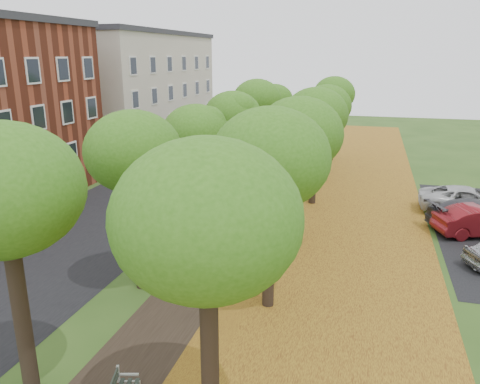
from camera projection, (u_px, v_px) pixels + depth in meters
The scene contains 8 objects.
street_asphalt at pixel (131, 204), 27.14m from camera, with size 8.00×70.00×0.01m, color black.
footpath at pixel (256, 215), 25.20m from camera, with size 3.20×70.00×0.01m, color black.
leaf_verge at pixel (351, 224), 23.91m from camera, with size 7.50×70.00×0.01m, color #B28720.
tree_row_west at pixel (216, 121), 24.35m from camera, with size 3.49×33.49×6.55m.
tree_row_east at pixel (308, 124), 23.11m from camera, with size 3.49×33.49×6.55m.
building_cream at pixel (129, 88), 44.74m from camera, with size 10.30×20.30×10.40m.
car_grey at pixel (477, 214), 23.21m from camera, with size 2.00×4.92×1.43m, color #38373C.
car_white at pixel (468, 201), 25.37m from camera, with size 2.36×5.11×1.42m, color silver.
Camera 1 is at (5.57, -8.17, 8.35)m, focal length 35.00 mm.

